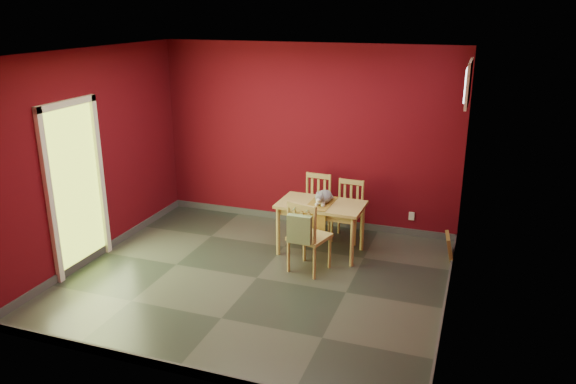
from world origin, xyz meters
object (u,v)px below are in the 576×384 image
(chair_far_left, at_px, (315,204))
(cat, at_px, (324,194))
(chair_far_right, at_px, (348,210))
(picture_frame, at_px, (449,248))
(tote_bag, at_px, (299,229))
(dining_table, at_px, (321,209))
(chair_near, at_px, (308,236))

(chair_far_left, height_order, cat, cat)
(chair_far_right, xyz_separation_m, picture_frame, (1.43, -0.32, -0.25))
(chair_far_right, distance_m, cat, 0.70)
(chair_far_right, height_order, tote_bag, tote_bag)
(cat, distance_m, picture_frame, 1.78)
(cat, bearing_deg, tote_bag, -92.10)
(dining_table, xyz_separation_m, cat, (0.02, 0.04, 0.20))
(dining_table, height_order, chair_far_right, chair_far_right)
(dining_table, xyz_separation_m, tote_bag, (-0.03, -0.82, 0.03))
(tote_bag, distance_m, cat, 0.89)
(dining_table, height_order, chair_near, chair_near)
(chair_near, height_order, tote_bag, chair_near)
(chair_far_left, xyz_separation_m, picture_frame, (1.93, -0.35, -0.26))
(cat, bearing_deg, dining_table, -112.15)
(dining_table, bearing_deg, chair_far_left, 113.15)
(chair_near, distance_m, cat, 0.73)
(cat, xyz_separation_m, picture_frame, (1.65, 0.23, -0.63))
(dining_table, distance_m, cat, 0.20)
(chair_far_right, xyz_separation_m, chair_near, (-0.23, -1.20, 0.05))
(tote_bag, height_order, cat, cat)
(dining_table, height_order, tote_bag, tote_bag)
(dining_table, relative_size, picture_frame, 2.99)
(chair_far_left, bearing_deg, picture_frame, -10.37)
(dining_table, bearing_deg, cat, 66.73)
(dining_table, distance_m, chair_near, 0.62)
(chair_near, bearing_deg, chair_far_left, 102.50)
(tote_bag, bearing_deg, chair_far_left, 99.32)
(chair_near, xyz_separation_m, tote_bag, (-0.03, -0.22, 0.17))
(tote_bag, height_order, picture_frame, tote_bag)
(chair_far_right, distance_m, tote_bag, 1.46)
(dining_table, xyz_separation_m, chair_far_left, (-0.27, 0.63, -0.17))
(cat, bearing_deg, chair_far_left, 117.41)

